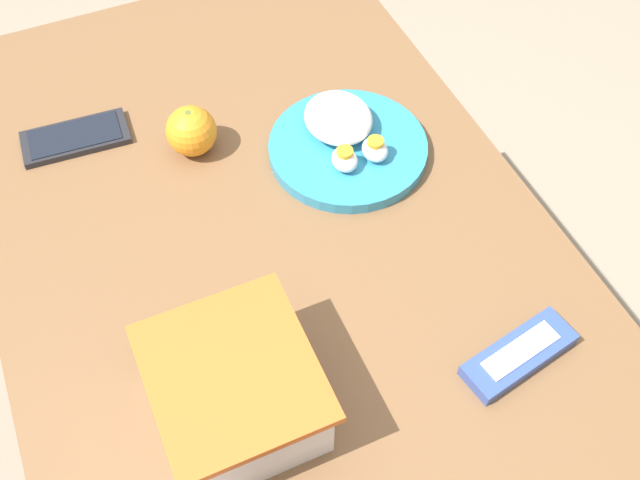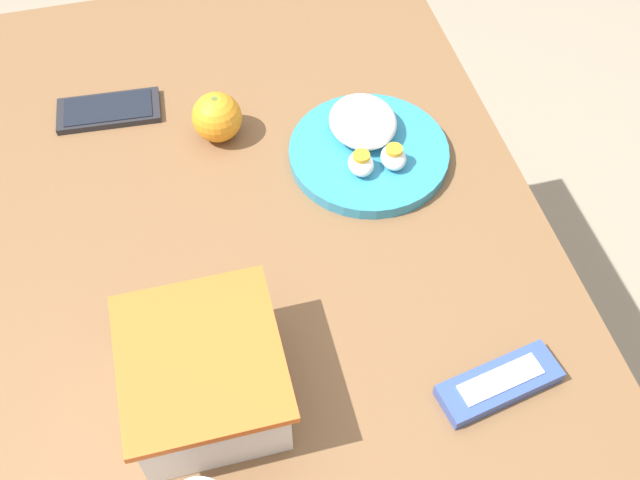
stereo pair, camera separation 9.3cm
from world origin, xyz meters
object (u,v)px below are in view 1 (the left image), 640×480
object	(u,v)px
rice_plate	(346,140)
cell_phone	(75,138)
orange_fruit	(191,131)
food_container	(236,393)
candy_bar	(519,354)

from	to	relation	value
rice_plate	cell_phone	world-z (taller)	rice_plate
cell_phone	rice_plate	bearing A→B (deg)	-116.40
rice_plate	orange_fruit	bearing A→B (deg)	65.97
rice_plate	cell_phone	distance (m)	0.39
food_container	cell_phone	world-z (taller)	food_container
food_container	candy_bar	size ratio (longest dim) A/B	1.25
cell_phone	food_container	bearing A→B (deg)	-171.52
food_container	orange_fruit	distance (m)	0.40
food_container	orange_fruit	bearing A→B (deg)	-11.16
orange_fruit	rice_plate	xyz separation A→B (m)	(-0.09, -0.20, -0.02)
orange_fruit	cell_phone	xyz separation A→B (m)	(0.08, 0.15, -0.03)
food_container	orange_fruit	world-z (taller)	food_container
food_container	rice_plate	xyz separation A→B (m)	(0.31, -0.27, -0.02)
orange_fruit	candy_bar	xyz separation A→B (m)	(-0.47, -0.24, -0.03)
food_container	cell_phone	size ratio (longest dim) A/B	1.20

